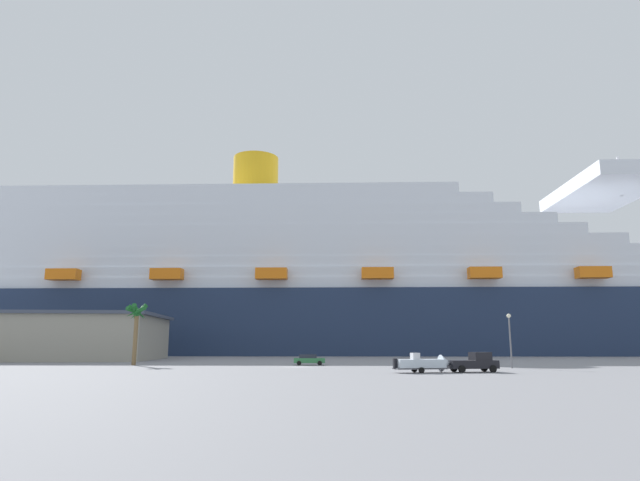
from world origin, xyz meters
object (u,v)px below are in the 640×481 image
(palm_tree, at_px, (137,318))
(street_lamp, at_px, (510,332))
(cruise_ship, at_px, (365,290))
(parked_car_green_wagon, at_px, (309,359))
(pickup_truck, at_px, (474,363))
(small_boat_on_trailer, at_px, (426,364))

(palm_tree, xyz_separation_m, street_lamp, (52.42, -10.17, -2.32))
(cruise_ship, relative_size, street_lamp, 39.24)
(parked_car_green_wagon, bearing_deg, palm_tree, 179.87)
(cruise_ship, bearing_deg, parked_car_green_wagon, -102.26)
(pickup_truck, xyz_separation_m, small_boat_on_trailer, (-5.70, -1.08, -0.08))
(small_boat_on_trailer, bearing_deg, cruise_ship, 88.37)
(small_boat_on_trailer, distance_m, street_lamp, 17.52)
(palm_tree, distance_m, street_lamp, 53.45)
(small_boat_on_trailer, height_order, parked_car_green_wagon, small_boat_on_trailer)
(small_boat_on_trailer, relative_size, street_lamp, 1.05)
(palm_tree, relative_size, parked_car_green_wagon, 1.96)
(palm_tree, height_order, street_lamp, palm_tree)
(cruise_ship, xyz_separation_m, parked_car_green_wagon, (-15.73, -72.38, -17.41))
(small_boat_on_trailer, bearing_deg, parked_car_green_wagon, 122.30)
(palm_tree, bearing_deg, small_boat_on_trailer, -28.04)
(cruise_ship, height_order, street_lamp, cruise_ship)
(palm_tree, distance_m, parked_car_green_wagon, 26.60)
(pickup_truck, distance_m, palm_tree, 49.15)
(parked_car_green_wagon, bearing_deg, cruise_ship, 77.74)
(cruise_ship, distance_m, palm_tree, 84.19)
(pickup_truck, xyz_separation_m, parked_car_green_wagon, (-18.78, 19.61, -0.21))
(pickup_truck, height_order, palm_tree, palm_tree)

